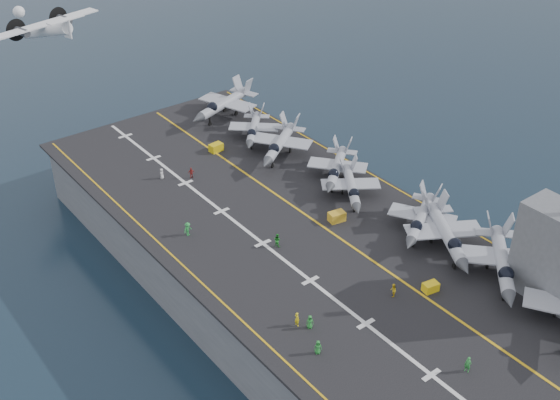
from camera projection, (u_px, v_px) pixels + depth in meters
ground at (297, 286)px, 102.73m from camera, size 500.00×500.00×0.00m
hull at (297, 259)px, 100.07m from camera, size 36.00×90.00×10.00m
flight_deck at (298, 229)px, 97.30m from camera, size 38.00×92.00×0.40m
foul_line at (314, 221)px, 98.73m from camera, size 0.35×90.00×0.02m
landing_centerline at (263, 243)px, 94.09m from camera, size 0.50×90.00×0.02m
deck_edge_port at (193, 274)px, 88.41m from camera, size 0.25×90.00×0.02m
deck_edge_stbd at (392, 186)px, 106.74m from camera, size 0.25×90.00×0.02m
fighter_jet_1 at (502, 259)px, 86.58m from camera, size 18.74×18.57×5.50m
fighter_jet_2 at (446, 232)px, 91.70m from camera, size 16.60×18.33×5.30m
fighter_jet_3 at (421, 217)px, 95.27m from camera, size 16.49×14.79×4.77m
fighter_jet_4 at (351, 185)px, 102.58m from camera, size 14.55×15.62×4.51m
fighter_jet_5 at (337, 166)px, 107.16m from camera, size 16.32×15.64×4.73m
fighter_jet_6 at (280, 142)px, 113.57m from camera, size 17.68×16.44×5.11m
fighter_jet_7 at (254, 128)px, 118.72m from camera, size 14.93×15.22×4.45m
fighter_jet_8 at (224, 102)px, 126.11m from camera, size 18.50×15.24×5.52m
tow_cart_a at (431, 287)px, 85.44m from camera, size 2.08×1.55×1.14m
tow_cart_b at (337, 217)px, 98.39m from camera, size 2.50×1.86×1.36m
tow_cart_c at (216, 147)px, 115.98m from camera, size 2.30×1.61×1.30m
crew_0 at (318, 347)px, 76.26m from camera, size 1.25×1.12×1.74m
crew_1 at (297, 319)px, 80.00m from camera, size 0.82×1.17×1.88m
crew_2 at (277, 240)px, 93.12m from camera, size 1.01×1.29×1.92m
crew_3 at (188, 229)px, 95.20m from camera, size 1.35×1.04×2.02m
crew_4 at (191, 173)px, 108.38m from camera, size 1.24×1.04×1.77m
crew_5 at (162, 174)px, 108.24m from camera, size 1.17×1.23×1.71m
crew_6 at (468, 365)px, 73.94m from camera, size 1.09×1.34×1.94m
crew_7 at (393, 290)px, 84.39m from camera, size 1.30×1.22×1.80m
transport_plane at (46, 31)px, 129.02m from camera, size 25.22×19.96×5.27m
crew_8 at (310, 322)px, 79.69m from camera, size 1.25×1.12×1.74m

